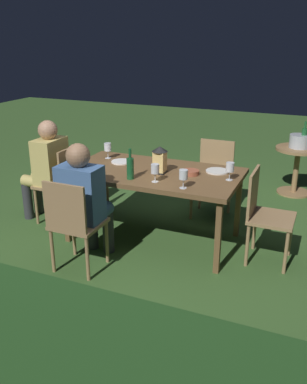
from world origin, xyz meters
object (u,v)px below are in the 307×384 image
object	(u,v)px
chair_side_right_b	(74,222)
person_in_mustard	(46,166)
wine_glass_c	(230,168)
plate_a	(121,162)
chair_side_left_a	(213,175)
person_in_blue	(85,198)
ice_bucket	(300,140)
bowl_bread	(191,172)
wine_glass_d	(108,148)
chair_head_far	(62,181)
green_bottle_on_table	(130,168)
plate_b	(217,171)
bowl_olives	(92,168)
wine_glass_b	(155,170)
side_table	(297,163)
chair_head_near	(264,212)
lantern_centerpiece	(160,158)
dining_table	(153,176)
wine_glass_a	(183,175)

from	to	relation	value
chair_side_right_b	person_in_mustard	size ratio (longest dim) A/B	0.76
wine_glass_c	plate_a	bearing A→B (deg)	-5.67
chair_side_left_a	wine_glass_c	xyz separation A→B (m)	(-0.37, 0.84, 0.37)
plate_a	person_in_blue	bearing A→B (deg)	93.27
chair_side_left_a	ice_bucket	world-z (taller)	ice_bucket
bowl_bread	wine_glass_d	bearing A→B (deg)	-10.32
chair_head_far	green_bottle_on_table	xyz separation A→B (m)	(-1.00, 0.31, 0.36)
plate_b	bowl_olives	xyz separation A→B (m)	(1.17, 0.43, 0.02)
wine_glass_d	ice_bucket	bearing A→B (deg)	-136.70
wine_glass_b	wine_glass_d	bearing A→B (deg)	-33.72
plate_b	side_table	distance (m)	1.88
bowl_olives	side_table	world-z (taller)	bowl_olives
wine_glass_c	plate_b	xyz separation A→B (m)	(0.17, -0.20, -0.11)
chair_head_near	person_in_blue	bearing A→B (deg)	24.20
lantern_centerpiece	ice_bucket	size ratio (longest dim) A/B	0.77
dining_table	chair_head_far	distance (m)	1.12
person_in_mustard	green_bottle_on_table	distance (m)	1.25
plate_b	wine_glass_d	bearing A→B (deg)	-0.14
green_bottle_on_table	chair_side_right_b	bearing A→B (deg)	63.35
chair_side_right_b	ice_bucket	world-z (taller)	ice_bucket
wine_glass_b	ice_bucket	size ratio (longest dim) A/B	0.49
chair_side_right_b	person_in_mustard	bearing A→B (deg)	-43.38
bowl_bread	ice_bucket	bearing A→B (deg)	-113.63
wine_glass_a	plate_b	world-z (taller)	wine_glass_a
chair_side_left_a	wine_glass_a	xyz separation A→B (m)	(-0.05, 1.21, 0.37)
plate_a	chair_head_near	bearing A→B (deg)	174.71
dining_table	lantern_centerpiece	bearing A→B (deg)	160.13
person_in_blue	wine_glass_b	bearing A→B (deg)	-144.36
wine_glass_d	person_in_mustard	bearing A→B (deg)	18.77
person_in_blue	wine_glass_a	size ratio (longest dim) A/B	6.80
person_in_mustard	chair_side_left_a	xyz separation A→B (m)	(-1.68, -0.86, -0.15)
chair_head_near	lantern_centerpiece	world-z (taller)	lantern_centerpiece
dining_table	lantern_centerpiece	distance (m)	0.22
ice_bucket	wine_glass_d	bearing A→B (deg)	43.30
wine_glass_b	chair_side_right_b	bearing A→B (deg)	47.48
green_bottle_on_table	bowl_bread	bearing A→B (deg)	-143.87
person_in_blue	wine_glass_c	distance (m)	1.35
lantern_centerpiece	plate_a	size ratio (longest dim) A/B	1.24
person_in_blue	wine_glass_c	bearing A→B (deg)	-148.70
chair_head_far	bowl_olives	xyz separation A→B (m)	(-0.52, 0.21, 0.28)
wine_glass_d	wine_glass_a	bearing A→B (deg)	151.69
person_in_mustard	wine_glass_a	distance (m)	1.78
wine_glass_b	lantern_centerpiece	bearing A→B (deg)	-76.80
wine_glass_c	chair_head_near	bearing A→B (deg)	176.02
bowl_olives	chair_head_far	bearing A→B (deg)	-22.05
bowl_olives	side_table	distance (m)	2.84
chair_side_left_a	wine_glass_c	distance (m)	0.99
lantern_centerpiece	ice_bucket	distance (m)	2.30
wine_glass_b	bowl_bread	bearing A→B (deg)	-124.76
wine_glass_c	side_table	xyz separation A→B (m)	(-0.46, -1.94, -0.43)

